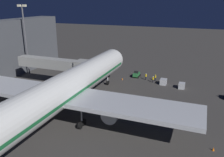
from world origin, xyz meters
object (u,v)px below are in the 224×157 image
at_px(baggage_tug_lead, 136,74).
at_px(baggage_container_mid_row, 163,82).
at_px(ground_crew_by_tug, 153,79).
at_px(traffic_cone_nose_starboard, 108,77).
at_px(airliner_at_gate, 58,93).
at_px(traffic_cone_wingtip_svc_side, 213,149).
at_px(baggage_container_near_belt, 182,86).
at_px(apron_floodlight_mast, 25,36).
at_px(ground_crew_under_port_wing, 155,77).
at_px(traffic_cone_nose_port, 122,79).
at_px(jet_bridge, 58,64).
at_px(ground_crew_marshaller_fwd, 146,76).

height_order(baggage_tug_lead, baggage_container_mid_row, baggage_tug_lead).
relative_size(ground_crew_by_tug, traffic_cone_nose_starboard, 3.26).
relative_size(airliner_at_gate, ground_crew_by_tug, 32.77).
bearing_deg(traffic_cone_wingtip_svc_side, baggage_container_mid_row, -65.80).
height_order(baggage_container_near_belt, baggage_container_mid_row, baggage_container_mid_row).
bearing_deg(airliner_at_gate, apron_floodlight_mast, -41.10).
bearing_deg(ground_crew_under_port_wing, traffic_cone_nose_port, 15.04).
distance_m(jet_bridge, ground_crew_marshaller_fwd, 24.25).
relative_size(apron_floodlight_mast, traffic_cone_wingtip_svc_side, 36.91).
distance_m(baggage_container_mid_row, traffic_cone_wingtip_svc_side, 29.34).
bearing_deg(jet_bridge, apron_floodlight_mast, -21.04).
bearing_deg(baggage_tug_lead, airliner_at_gate, 80.61).
bearing_deg(airliner_at_gate, jet_bridge, -56.51).
bearing_deg(ground_crew_under_port_wing, jet_bridge, 31.74).
height_order(traffic_cone_nose_port, traffic_cone_wingtip_svc_side, same).
relative_size(jet_bridge, ground_crew_under_port_wing, 11.24).
height_order(airliner_at_gate, baggage_container_mid_row, airliner_at_gate).
bearing_deg(baggage_container_mid_row, jet_bridge, 24.92).
relative_size(jet_bridge, traffic_cone_nose_port, 37.04).
distance_m(airliner_at_gate, baggage_container_mid_row, 31.76).
height_order(ground_crew_under_port_wing, traffic_cone_nose_starboard, ground_crew_under_port_wing).
xyz_separation_m(apron_floodlight_mast, ground_crew_under_port_wing, (-36.62, -8.14, -10.63)).
distance_m(jet_bridge, traffic_cone_nose_starboard, 15.46).
height_order(ground_crew_by_tug, traffic_cone_nose_port, ground_crew_by_tug).
bearing_deg(ground_crew_marshaller_fwd, traffic_cone_nose_port, 19.87).
bearing_deg(baggage_container_near_belt, airliner_at_gate, 55.26).
distance_m(apron_floodlight_mast, ground_crew_under_port_wing, 38.99).
distance_m(baggage_tug_lead, baggage_container_mid_row, 9.20).
relative_size(baggage_container_near_belt, traffic_cone_nose_port, 3.29).
bearing_deg(baggage_container_near_belt, ground_crew_by_tug, -14.51).
bearing_deg(traffic_cone_nose_starboard, traffic_cone_wingtip_svc_side, 136.44).
bearing_deg(jet_bridge, ground_crew_under_port_wing, -148.26).
bearing_deg(ground_crew_by_tug, ground_crew_marshaller_fwd, -31.62).
xyz_separation_m(apron_floodlight_mast, traffic_cone_nose_starboard, (-23.30, -5.75, -11.35)).
height_order(ground_crew_by_tug, traffic_cone_nose_starboard, ground_crew_by_tug).
bearing_deg(baggage_tug_lead, traffic_cone_nose_port, 51.29).
relative_size(baggage_container_near_belt, traffic_cone_wingtip_svc_side, 3.29).
relative_size(airliner_at_gate, ground_crew_under_port_wing, 32.42).
bearing_deg(traffic_cone_wingtip_svc_side, baggage_container_near_belt, -74.25).
height_order(baggage_tug_lead, baggage_container_near_belt, baggage_tug_lead).
distance_m(baggage_container_mid_row, ground_crew_under_port_wing, 3.42).
bearing_deg(traffic_cone_nose_starboard, ground_crew_under_port_wing, -169.80).
bearing_deg(apron_floodlight_mast, baggage_tug_lead, -162.73).
relative_size(apron_floodlight_mast, ground_crew_by_tug, 11.32).
relative_size(baggage_tug_lead, traffic_cone_nose_port, 5.09).
bearing_deg(ground_crew_under_port_wing, ground_crew_by_tug, 78.24).
distance_m(baggage_container_near_belt, traffic_cone_nose_starboard, 20.82).
relative_size(baggage_container_near_belt, ground_crew_under_port_wing, 1.00).
height_order(ground_crew_marshaller_fwd, traffic_cone_wingtip_svc_side, ground_crew_marshaller_fwd).
bearing_deg(ground_crew_by_tug, baggage_tug_lead, -28.50).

